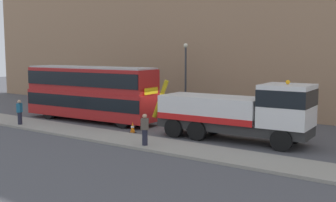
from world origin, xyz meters
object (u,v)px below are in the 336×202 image
at_px(pedestrian_onlooker, 20,112).
at_px(pedestrian_bystander, 145,130).
at_px(street_lamp, 186,72).
at_px(recovery_tow_truck, 240,111).
at_px(double_decker_bus, 90,91).
at_px(traffic_cone_near_bus, 133,128).

height_order(pedestrian_onlooker, pedestrian_bystander, same).
relative_size(pedestrian_onlooker, street_lamp, 0.29).
distance_m(recovery_tow_truck, pedestrian_onlooker, 15.19).
bearing_deg(recovery_tow_truck, double_decker_bus, 177.00).
xyz_separation_m(double_decker_bus, pedestrian_bystander, (8.80, -4.49, -1.25)).
xyz_separation_m(pedestrian_bystander, street_lamp, (-4.90, 11.42, 2.49)).
xyz_separation_m(recovery_tow_truck, pedestrian_onlooker, (-14.48, -4.52, -0.77)).
bearing_deg(traffic_cone_near_bus, street_lamp, 100.79).
distance_m(double_decker_bus, street_lamp, 8.05).
distance_m(recovery_tow_truck, traffic_cone_near_bus, 7.01).
distance_m(recovery_tow_truck, double_decker_bus, 12.19).
xyz_separation_m(pedestrian_onlooker, traffic_cone_near_bus, (7.83, 2.82, -0.64)).
distance_m(traffic_cone_near_bus, street_lamp, 9.31).
bearing_deg(pedestrian_onlooker, recovery_tow_truck, -10.13).
relative_size(pedestrian_onlooker, pedestrian_bystander, 1.00).
bearing_deg(traffic_cone_near_bus, recovery_tow_truck, 14.40).
relative_size(double_decker_bus, pedestrian_bystander, 6.52).
xyz_separation_m(double_decker_bus, pedestrian_onlooker, (-2.30, -4.50, -1.25)).
bearing_deg(pedestrian_onlooker, pedestrian_bystander, -27.41).
bearing_deg(double_decker_bus, recovery_tow_truck, -3.00).
height_order(pedestrian_bystander, traffic_cone_near_bus, pedestrian_bystander).
bearing_deg(traffic_cone_near_bus, pedestrian_bystander, -40.67).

